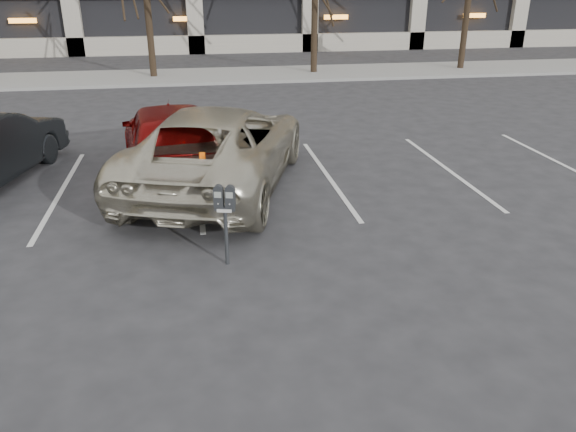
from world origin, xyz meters
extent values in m
plane|color=#28282B|center=(0.00, 0.00, 0.00)|extent=(140.00, 140.00, 0.00)
cube|color=gray|center=(0.00, 16.00, 0.06)|extent=(80.00, 4.00, 0.12)
cube|color=silver|center=(-4.20, 2.30, 0.01)|extent=(0.10, 5.20, 0.00)
cube|color=silver|center=(-1.40, 2.30, 0.01)|extent=(0.10, 5.20, 0.00)
cube|color=silver|center=(1.40, 2.30, 0.01)|extent=(0.10, 5.20, 0.00)
cube|color=silver|center=(4.20, 2.30, 0.01)|extent=(0.10, 5.20, 0.00)
cube|color=silver|center=(7.00, 2.30, 0.01)|extent=(0.10, 5.20, 0.00)
cylinder|color=black|center=(-3.00, 16.00, 1.93)|extent=(0.28, 0.28, 3.85)
cylinder|color=black|center=(4.00, 16.00, 1.85)|extent=(0.28, 0.28, 3.71)
cylinder|color=black|center=(11.00, 16.00, 1.89)|extent=(0.28, 0.28, 3.77)
cylinder|color=black|center=(-1.06, -1.42, 0.45)|extent=(0.06, 0.06, 0.90)
cube|color=black|center=(-1.06, -1.42, 0.92)|extent=(0.32, 0.17, 0.06)
cube|color=silver|center=(-1.08, -1.47, 0.90)|extent=(0.21, 0.06, 0.05)
cube|color=gray|center=(-1.16, -1.45, 1.15)|extent=(0.10, 0.03, 0.09)
cube|color=gray|center=(-1.00, -1.50, 1.15)|extent=(0.10, 0.03, 0.09)
imported|color=beige|center=(-0.98, 2.13, 0.84)|extent=(4.56, 6.61, 1.68)
cube|color=#F45705|center=(-1.33, 1.07, 1.68)|extent=(0.10, 0.20, 0.01)
imported|color=maroon|center=(-1.92, 2.90, 0.84)|extent=(2.50, 5.11, 1.68)
camera|label=1|loc=(-1.42, -9.07, 4.05)|focal=35.00mm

